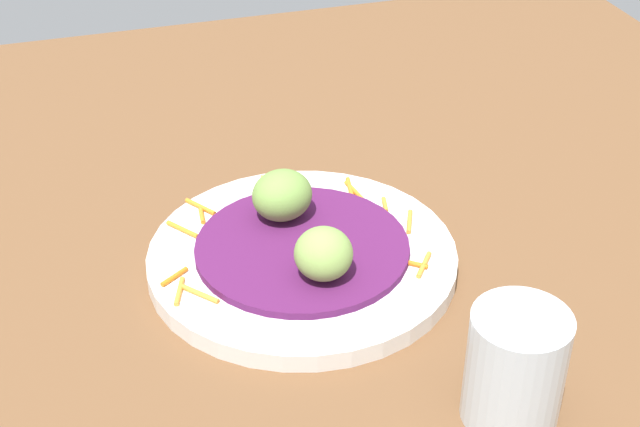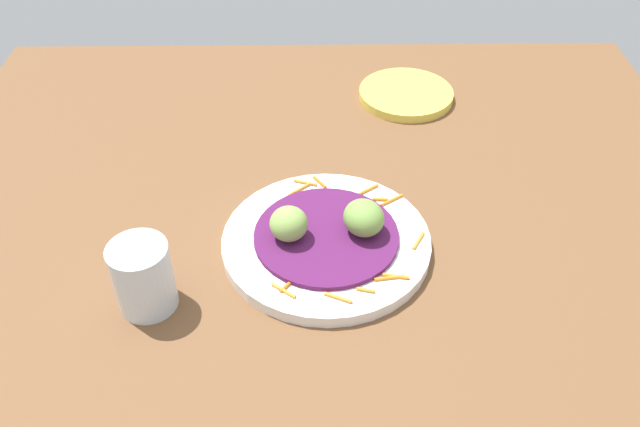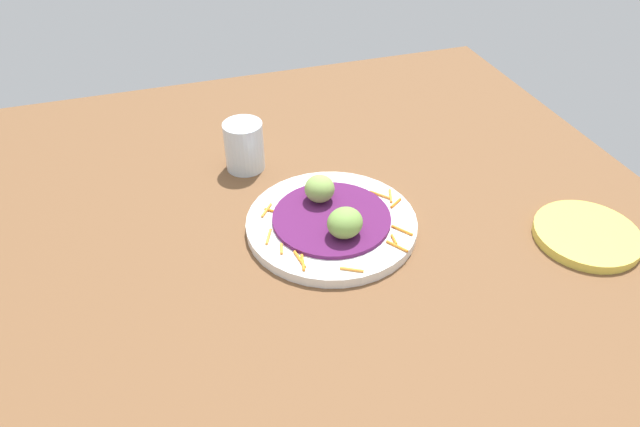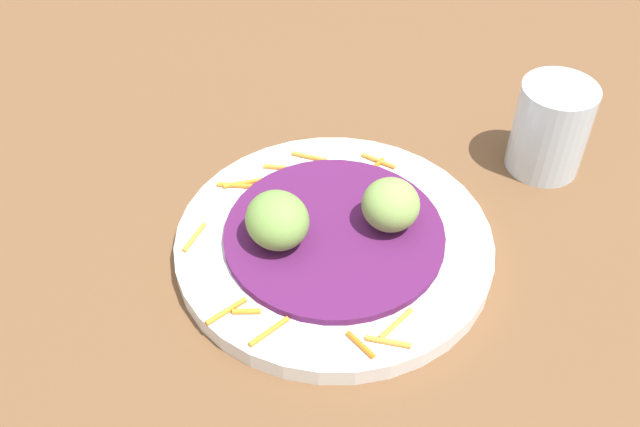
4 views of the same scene
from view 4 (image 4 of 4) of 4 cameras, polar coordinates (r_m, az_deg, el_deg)
table_surface at (r=61.29cm, az=1.51°, el=-2.42°), size 110.00×110.00×2.00cm
main_plate at (r=58.90cm, az=1.09°, el=-2.36°), size 25.32×25.32×1.57cm
cabbage_bed at (r=58.10cm, az=1.11°, el=-1.62°), size 17.53×17.53×0.65cm
carrot_garnish at (r=57.65cm, az=-1.71°, el=-2.27°), size 22.47×18.34×0.40cm
guac_scoop_left at (r=57.28cm, az=5.51°, el=0.68°), size 6.23×6.23×4.14cm
guac_scoop_center at (r=55.83cm, az=-3.34°, el=-0.52°), size 6.74×6.54×4.23cm
water_glass at (r=67.55cm, az=17.48°, el=6.35°), size 6.57×6.57×8.41cm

